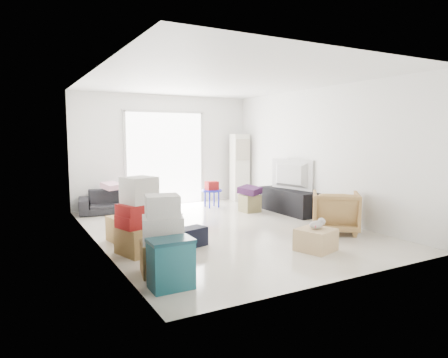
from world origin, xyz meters
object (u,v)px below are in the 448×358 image
object	(u,v)px
armchair	(336,210)
storage_bins	(171,264)
kids_table	(212,189)
wood_crate	(316,240)
tv_console	(288,201)
television	(288,186)
sofa	(121,197)
ottoman	(250,203)
ac_tower	(240,167)

from	to	relation	value
armchair	storage_bins	size ratio (longest dim) A/B	1.41
storage_bins	kids_table	bearing A→B (deg)	57.75
armchair	wood_crate	xyz separation A→B (m)	(-1.10, -0.72, -0.24)
tv_console	television	size ratio (longest dim) A/B	1.35
sofa	storage_bins	bearing A→B (deg)	-88.20
ottoman	kids_table	bearing A→B (deg)	117.75
television	wood_crate	size ratio (longest dim) A/B	2.35
tv_console	sofa	xyz separation A→B (m)	(-3.25, 1.86, 0.09)
ottoman	armchair	bearing A→B (deg)	-82.16
sofa	wood_crate	xyz separation A→B (m)	(1.80, -4.39, -0.18)
armchair	sofa	bearing A→B (deg)	-11.03
tv_console	ac_tower	bearing A→B (deg)	91.42
television	storage_bins	size ratio (longest dim) A/B	2.03
armchair	television	bearing A→B (deg)	-60.37
ac_tower	ottoman	size ratio (longest dim) A/B	4.53
tv_console	storage_bins	world-z (taller)	storage_bins
sofa	television	bearing A→B (deg)	-20.25
ac_tower	wood_crate	xyz separation A→B (m)	(-1.40, -4.54, -0.71)
ac_tower	storage_bins	bearing A→B (deg)	-128.20
kids_table	wood_crate	size ratio (longest dim) A/B	1.26
sofa	storage_bins	xyz separation A→B (m)	(-0.65, -4.74, -0.06)
armchair	storage_bins	bearing A→B (deg)	57.49
sofa	kids_table	world-z (taller)	sofa
armchair	storage_bins	distance (m)	3.70
ottoman	kids_table	world-z (taller)	kids_table
storage_bins	armchair	bearing A→B (deg)	16.74
ac_tower	tv_console	size ratio (longest dim) A/B	1.11
ac_tower	television	distance (m)	2.03
ottoman	storage_bins	bearing A→B (deg)	-133.43
ac_tower	tv_console	xyz separation A→B (m)	(0.05, -2.01, -0.61)
ac_tower	kids_table	bearing A→B (deg)	-153.33
sofa	kids_table	distance (m)	2.13
storage_bins	wood_crate	world-z (taller)	storage_bins
ac_tower	armchair	size ratio (longest dim) A/B	2.17
tv_console	wood_crate	distance (m)	2.92
television	armchair	xyz separation A→B (m)	(-0.36, -1.81, -0.20)
sofa	ottoman	world-z (taller)	sofa
ac_tower	storage_bins	size ratio (longest dim) A/B	3.05
ac_tower	kids_table	distance (m)	1.32
armchair	storage_bins	world-z (taller)	armchair
ac_tower	tv_console	distance (m)	2.11
ac_tower	storage_bins	xyz separation A→B (m)	(-3.85, -4.89, -0.59)
kids_table	ac_tower	bearing A→B (deg)	26.67
armchair	ac_tower	bearing A→B (deg)	-53.82
ac_tower	kids_table	xyz separation A→B (m)	(-1.12, -0.56, -0.43)
armchair	ottoman	distance (m)	2.37
tv_console	storage_bins	bearing A→B (deg)	-143.57
ottoman	kids_table	xyz separation A→B (m)	(-0.49, 0.93, 0.25)
sofa	ottoman	bearing A→B (deg)	-17.91
armchair	ottoman	world-z (taller)	armchair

